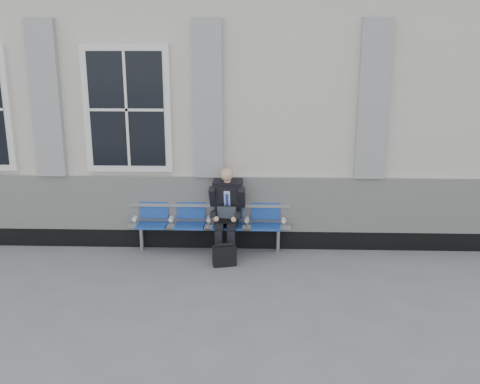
{
  "coord_description": "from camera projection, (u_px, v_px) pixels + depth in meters",
  "views": [
    {
      "loc": [
        2.38,
        -6.76,
        3.15
      ],
      "look_at": [
        2.11,
        0.9,
        1.1
      ],
      "focal_mm": 40.0,
      "sensor_mm": 36.0,
      "label": 1
    }
  ],
  "objects": [
    {
      "name": "ground",
      "position": [
        86.0,
        283.0,
        7.43
      ],
      "size": [
        70.0,
        70.0,
        0.0
      ],
      "primitive_type": "plane",
      "color": "slate",
      "rests_on": "ground"
    },
    {
      "name": "briefcase",
      "position": [
        225.0,
        255.0,
        8.0
      ],
      "size": [
        0.37,
        0.23,
        0.36
      ],
      "color": "black",
      "rests_on": "ground"
    },
    {
      "name": "bench",
      "position": [
        209.0,
        218.0,
        8.51
      ],
      "size": [
        2.6,
        0.47,
        0.91
      ],
      "color": "#9EA0A3",
      "rests_on": "ground"
    },
    {
      "name": "station_building",
      "position": [
        133.0,
        99.0,
        10.2
      ],
      "size": [
        14.4,
        4.4,
        4.49
      ],
      "color": "beige",
      "rests_on": "ground"
    },
    {
      "name": "businessman",
      "position": [
        227.0,
        208.0,
        8.32
      ],
      "size": [
        0.57,
        0.76,
        1.39
      ],
      "color": "black",
      "rests_on": "ground"
    }
  ]
}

